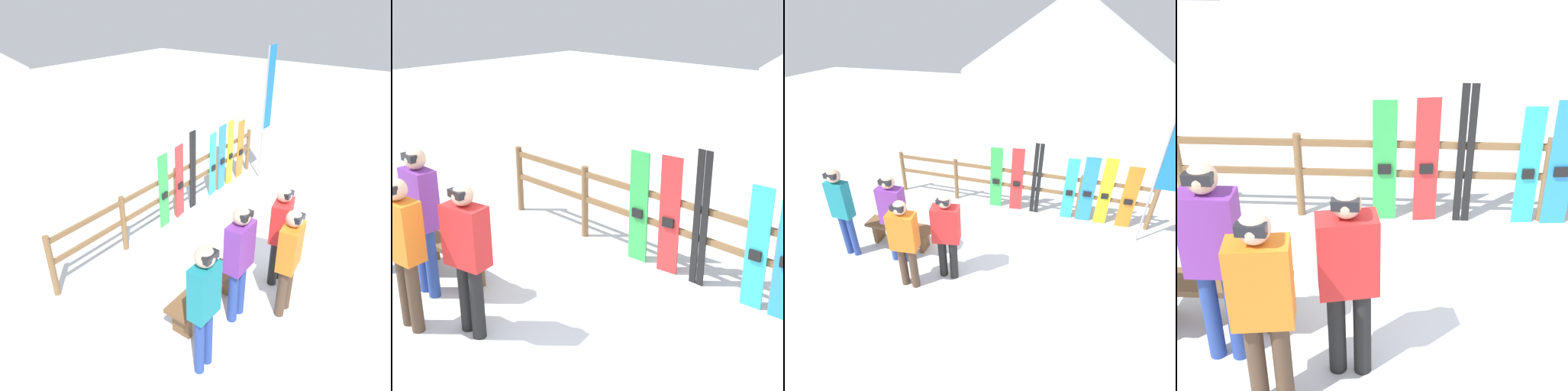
# 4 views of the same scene
# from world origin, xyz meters

# --- Properties ---
(ground_plane) EXTENTS (40.00, 40.00, 0.00)m
(ground_plane) POSITION_xyz_m (0.00, 0.00, 0.00)
(ground_plane) COLOR white
(fence) EXTENTS (6.00, 0.10, 1.07)m
(fence) POSITION_xyz_m (-0.00, 2.19, 0.65)
(fence) COLOR brown
(fence) RESTS_ON ground
(bench) EXTENTS (1.37, 0.36, 0.47)m
(bench) POSITION_xyz_m (-1.89, 0.14, 0.35)
(bench) COLOR brown
(bench) RESTS_ON ground
(person_orange) EXTENTS (0.46, 0.29, 1.70)m
(person_orange) POSITION_xyz_m (-1.19, -0.77, 0.99)
(person_orange) COLOR #4C3828
(person_orange) RESTS_ON ground
(person_purple) EXTENTS (0.44, 0.24, 1.80)m
(person_purple) POSITION_xyz_m (-1.68, -0.27, 1.06)
(person_purple) COLOR navy
(person_purple) RESTS_ON ground
(person_red) EXTENTS (0.49, 0.33, 1.68)m
(person_red) POSITION_xyz_m (-0.63, -0.38, 0.97)
(person_red) COLOR black
(person_red) RESTS_ON ground
(snowboard_green) EXTENTS (0.28, 0.07, 1.52)m
(snowboard_green) POSITION_xyz_m (-0.44, 2.13, 0.76)
(snowboard_green) COLOR green
(snowboard_green) RESTS_ON ground
(snowboard_red) EXTENTS (0.28, 0.08, 1.55)m
(snowboard_red) POSITION_xyz_m (0.05, 2.13, 0.77)
(snowboard_red) COLOR red
(snowboard_red) RESTS_ON ground
(ski_pair_black) EXTENTS (0.20, 0.02, 1.72)m
(ski_pair_black) POSITION_xyz_m (0.50, 2.13, 0.86)
(ski_pair_black) COLOR black
(ski_pair_black) RESTS_ON ground
(snowboard_cyan) EXTENTS (0.25, 0.07, 1.47)m
(snowboard_cyan) POSITION_xyz_m (1.24, 2.13, 0.73)
(snowboard_cyan) COLOR #2DBFCC
(snowboard_cyan) RESTS_ON ground
(snowboard_blue) EXTENTS (0.30, 0.07, 1.55)m
(snowboard_blue) POSITION_xyz_m (1.61, 2.13, 0.77)
(snowboard_blue) COLOR #288CE0
(snowboard_blue) RESTS_ON ground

